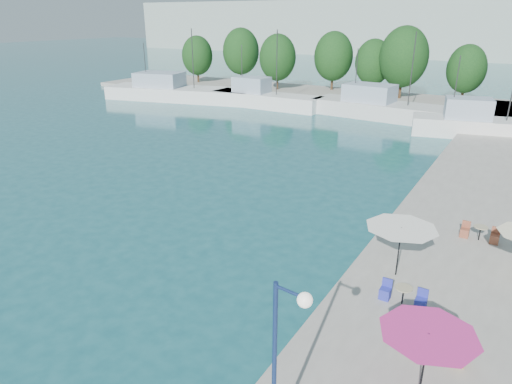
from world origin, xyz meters
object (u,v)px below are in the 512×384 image
Objects in this scene: umbrella_pink at (428,341)px; umbrella_white at (401,233)px; street_lamp at (286,341)px; trawler_04 at (485,126)px; trawler_02 at (264,99)px; trawler_03 at (387,109)px; trawler_01 at (177,92)px.

umbrella_white is at bearing 110.29° from umbrella_pink.
trawler_04 is at bearing 96.74° from street_lamp.
trawler_02 is 0.79× the size of trawler_03.
trawler_04 is 4.84× the size of umbrella_white.
trawler_01 is at bearing 141.05° from umbrella_white.
umbrella_white is (-2.52, 6.82, -0.14)m from umbrella_pink.
trawler_04 is 2.97× the size of street_lamp.
street_lamp reaches higher than umbrella_white.
trawler_02 is 43.70m from umbrella_white.
trawler_02 is 1.01× the size of trawler_04.
trawler_02 reaches higher than umbrella_white.
trawler_03 is 6.20× the size of umbrella_white.
trawler_03 is at bearing 106.85° from umbrella_white.
street_lamp is at bearing -128.00° from umbrella_pink.
trawler_01 is 51.95m from umbrella_white.
trawler_02 is 5.35× the size of umbrella_pink.
street_lamp is at bearing -72.72° from trawler_03.
trawler_04 is 31.86m from umbrella_white.
umbrella_pink is at bearing -99.55° from trawler_04.
umbrella_pink is 7.27m from umbrella_white.
trawler_04 is at bearing -14.78° from trawler_03.
trawler_03 and trawler_04 have the same top height.
street_lamp is (26.74, -44.67, 3.02)m from trawler_02.
umbrella_pink reaches higher than umbrella_white.
trawler_01 and trawler_04 have the same top height.
trawler_04 reaches higher than umbrella_pink.
trawler_01 and trawler_02 have the same top height.
street_lamp is (-2.72, -3.48, 1.27)m from umbrella_pink.
trawler_04 is at bearing -5.47° from trawler_02.
trawler_01 is at bearing -170.01° from trawler_03.
street_lamp is at bearing -91.10° from umbrella_white.
trawler_02 is at bearing -6.30° from trawler_01.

